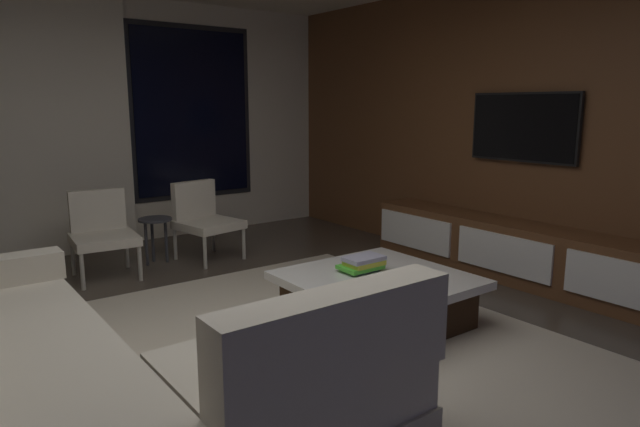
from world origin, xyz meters
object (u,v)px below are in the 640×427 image
at_px(coffee_table, 377,299).
at_px(book_stack_on_coffee_table, 363,263).
at_px(sectional_couch, 88,380).
at_px(accent_chair_near_window, 203,216).
at_px(side_stool, 155,226).
at_px(accent_chair_by_curtain, 102,229).
at_px(mounted_tv, 523,127).
at_px(media_console, 522,254).

relative_size(coffee_table, book_stack_on_coffee_table, 3.79).
xyz_separation_m(sectional_couch, coffee_table, (2.02, 0.23, -0.10)).
bearing_deg(sectional_couch, accent_chair_near_window, 55.21).
height_order(coffee_table, side_stool, side_stool).
distance_m(coffee_table, accent_chair_by_curtain, 2.67).
xyz_separation_m(coffee_table, mounted_tv, (1.87, 0.15, 1.16)).
relative_size(sectional_couch, accent_chair_by_curtain, 3.21).
relative_size(sectional_couch, coffee_table, 2.16).
distance_m(book_stack_on_coffee_table, accent_chair_near_window, 2.24).
xyz_separation_m(accent_chair_near_window, accent_chair_by_curtain, (-1.01, -0.01, 0.00)).
bearing_deg(accent_chair_near_window, side_stool, 169.59).
bearing_deg(mounted_tv, sectional_couch, -174.42).
distance_m(coffee_table, mounted_tv, 2.20).
distance_m(coffee_table, accent_chair_near_window, 2.40).
distance_m(accent_chair_near_window, mounted_tv, 3.18).
height_order(sectional_couch, coffee_table, sectional_couch).
distance_m(book_stack_on_coffee_table, mounted_tv, 2.10).
xyz_separation_m(book_stack_on_coffee_table, accent_chair_near_window, (-0.20, 2.23, 0.02)).
bearing_deg(mounted_tv, coffee_table, -175.33).
height_order(accent_chair_by_curtain, media_console, accent_chair_by_curtain).
distance_m(side_stool, mounted_tv, 3.58).
distance_m(book_stack_on_coffee_table, accent_chair_by_curtain, 2.52).
bearing_deg(sectional_couch, mounted_tv, 5.58).
distance_m(sectional_couch, side_stool, 3.00).
relative_size(accent_chair_by_curtain, media_console, 0.25).
xyz_separation_m(book_stack_on_coffee_table, accent_chair_by_curtain, (-1.20, 2.22, 0.02)).
xyz_separation_m(coffee_table, accent_chair_near_window, (-0.21, 2.38, 0.25)).
distance_m(sectional_couch, mounted_tv, 4.05).
relative_size(coffee_table, media_console, 0.37).
distance_m(sectional_couch, book_stack_on_coffee_table, 2.05).
bearing_deg(sectional_couch, side_stool, 63.63).
relative_size(coffee_table, accent_chair_by_curtain, 1.49).
bearing_deg(sectional_couch, book_stack_on_coffee_table, 10.48).
bearing_deg(sectional_couch, coffee_table, 6.42).
bearing_deg(mounted_tv, accent_chair_near_window, 133.04).
distance_m(book_stack_on_coffee_table, media_console, 1.72).
height_order(book_stack_on_coffee_table, side_stool, book_stack_on_coffee_table).
xyz_separation_m(sectional_couch, mounted_tv, (3.89, 0.38, 1.06)).
distance_m(coffee_table, book_stack_on_coffee_table, 0.27).
xyz_separation_m(side_stool, media_console, (2.37, -2.51, -0.12)).
distance_m(accent_chair_by_curtain, side_stool, 0.54).
bearing_deg(book_stack_on_coffee_table, coffee_table, -85.51).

